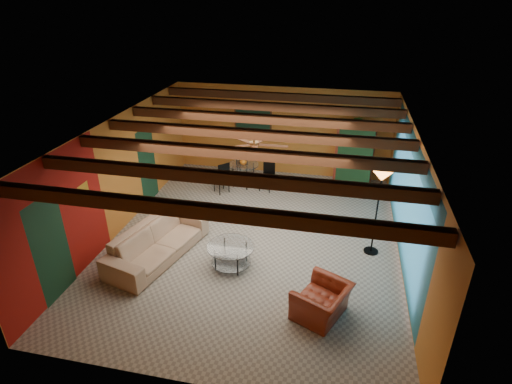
% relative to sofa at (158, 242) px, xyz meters
% --- Properties ---
extents(room, '(6.52, 8.01, 2.71)m').
position_rel_sofa_xyz_m(room, '(1.90, 1.17, 1.99)').
color(room, gray).
rests_on(room, ground).
extents(sofa, '(1.59, 2.69, 0.74)m').
position_rel_sofa_xyz_m(sofa, '(0.00, 0.00, 0.00)').
color(sofa, tan).
rests_on(sofa, ground).
extents(armchair, '(1.16, 1.22, 0.62)m').
position_rel_sofa_xyz_m(armchair, '(3.60, -1.09, -0.06)').
color(armchair, maroon).
rests_on(armchair, ground).
extents(coffee_table, '(1.12, 1.12, 0.51)m').
position_rel_sofa_xyz_m(coffee_table, '(1.64, -0.02, -0.12)').
color(coffee_table, white).
rests_on(coffee_table, ground).
extents(dining_table, '(2.16, 2.16, 0.93)m').
position_rel_sofa_xyz_m(dining_table, '(0.97, 3.86, 0.10)').
color(dining_table, silver).
rests_on(dining_table, ground).
extents(armoire, '(1.12, 0.86, 1.77)m').
position_rel_sofa_xyz_m(armoire, '(4.10, 4.76, 0.52)').
color(armoire, maroon).
rests_on(armoire, ground).
extents(floor_lamp, '(0.52, 0.52, 1.98)m').
position_rel_sofa_xyz_m(floor_lamp, '(4.55, 1.14, 0.62)').
color(floor_lamp, black).
rests_on(floor_lamp, ground).
extents(ceiling_fan, '(1.50, 1.50, 0.44)m').
position_rel_sofa_xyz_m(ceiling_fan, '(1.90, 1.06, 1.99)').
color(ceiling_fan, '#472614').
rests_on(ceiling_fan, ceiling).
extents(painting, '(1.05, 0.03, 0.65)m').
position_rel_sofa_xyz_m(painting, '(1.00, 5.02, 1.28)').
color(painting, black).
rests_on(painting, wall_back).
extents(potted_plant, '(0.41, 0.36, 0.44)m').
position_rel_sofa_xyz_m(potted_plant, '(4.10, 4.76, 1.62)').
color(potted_plant, '#26661E').
rests_on(potted_plant, armoire).
extents(vase, '(0.26, 0.26, 0.21)m').
position_rel_sofa_xyz_m(vase, '(0.97, 3.86, 0.67)').
color(vase, orange).
rests_on(vase, dining_table).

